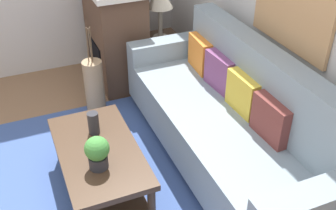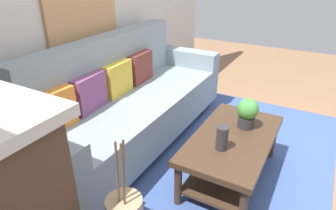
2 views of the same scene
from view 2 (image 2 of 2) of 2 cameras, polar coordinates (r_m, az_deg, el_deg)
ground_plane at (r=2.82m, az=20.37°, el=-13.10°), size 8.98×8.98×0.00m
wall_back at (r=3.13m, az=-15.49°, el=18.66°), size 4.98×0.10×2.70m
area_rug at (r=2.89m, az=10.56°, el=-10.51°), size 2.94×1.89×0.01m
couch at (r=2.95m, az=-7.63°, el=0.21°), size 2.47×0.84×1.08m
throw_pillow_orange at (r=2.42m, az=-21.45°, el=-1.02°), size 0.37×0.14×0.32m
throw_pillow_plum at (r=2.65m, az=-15.13°, el=2.34°), size 0.37×0.15×0.32m
throw_pillow_mustard at (r=2.92m, az=-9.89°, el=5.11°), size 0.36×0.13×0.32m
throw_pillow_maroon at (r=3.22m, az=-5.54°, el=7.35°), size 0.36×0.14×0.32m
coffee_table at (r=2.52m, az=12.35°, el=-8.21°), size 1.10×0.60×0.43m
tabletop_vase at (r=2.24m, az=10.49°, el=-6.36°), size 0.09×0.09×0.19m
potted_plant_tabletop at (r=2.55m, az=15.22°, el=-1.37°), size 0.18×0.18×0.26m
floor_vase_branch_a at (r=1.52m, az=-8.63°, el=-12.52°), size 0.03×0.02×0.36m
floor_vase_branch_b at (r=1.51m, az=-9.87°, el=-12.91°), size 0.03×0.02×0.36m
floor_vase_branch_c at (r=1.49m, az=-8.79°, el=-13.35°), size 0.03×0.02×0.36m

